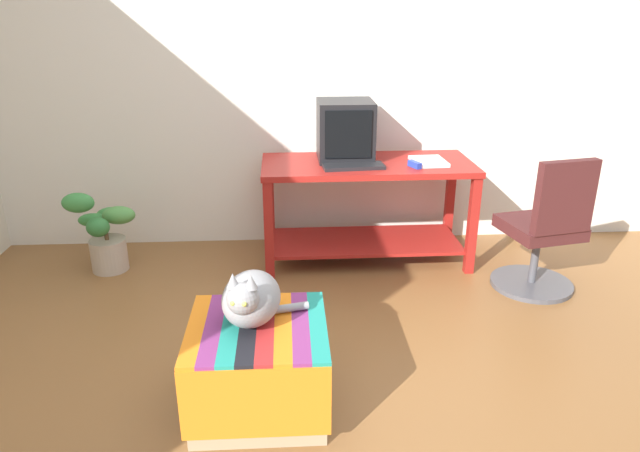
% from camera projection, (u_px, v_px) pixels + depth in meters
% --- Properties ---
extents(ground_plane, '(14.00, 14.00, 0.00)m').
position_uv_depth(ground_plane, '(342.00, 402.00, 2.66)').
color(ground_plane, brown).
extents(back_wall, '(8.00, 0.10, 2.60)m').
position_uv_depth(back_wall, '(317.00, 67.00, 4.10)').
color(back_wall, silver).
rests_on(back_wall, ground_plane).
extents(desk, '(1.44, 0.64, 0.72)m').
position_uv_depth(desk, '(367.00, 194.00, 3.99)').
color(desk, maroon).
rests_on(desk, ground_plane).
extents(tv_monitor, '(0.38, 0.38, 0.40)m').
position_uv_depth(tv_monitor, '(345.00, 131.00, 3.92)').
color(tv_monitor, black).
rests_on(tv_monitor, desk).
extents(keyboard, '(0.41, 0.19, 0.02)m').
position_uv_depth(keyboard, '(353.00, 166.00, 3.77)').
color(keyboard, black).
rests_on(keyboard, desk).
extents(book, '(0.23, 0.28, 0.02)m').
position_uv_depth(book, '(429.00, 161.00, 3.89)').
color(book, white).
rests_on(book, desk).
extents(ottoman_with_blanket, '(0.60, 0.60, 0.42)m').
position_uv_depth(ottoman_with_blanket, '(259.00, 367.00, 2.56)').
color(ottoman_with_blanket, tan).
rests_on(ottoman_with_blanket, ground_plane).
extents(cat, '(0.41, 0.38, 0.29)m').
position_uv_depth(cat, '(251.00, 298.00, 2.46)').
color(cat, gray).
rests_on(cat, ottoman_with_blanket).
extents(potted_plant, '(0.43, 0.41, 0.59)m').
position_uv_depth(potted_plant, '(105.00, 234.00, 3.89)').
color(potted_plant, '#B7A893').
rests_on(potted_plant, ground_plane).
extents(office_chair, '(0.52, 0.52, 0.89)m').
position_uv_depth(office_chair, '(544.00, 234.00, 3.58)').
color(office_chair, '#4C4C51').
rests_on(office_chair, ground_plane).
extents(stapler, '(0.08, 0.12, 0.04)m').
position_uv_depth(stapler, '(415.00, 164.00, 3.78)').
color(stapler, '#2342B7').
rests_on(stapler, desk).
extents(pen, '(0.14, 0.02, 0.01)m').
position_uv_depth(pen, '(424.00, 158.00, 4.01)').
color(pen, '#2351B2').
rests_on(pen, desk).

